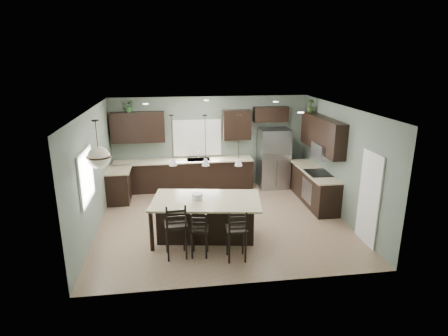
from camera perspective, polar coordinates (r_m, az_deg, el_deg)
The scene contains 32 objects.
ground at distance 9.47m, azimuth -0.26°, elevation -7.98°, with size 6.00×6.00×0.00m, color #9E8466.
pantry_door at distance 8.63m, azimuth 21.26°, elevation -4.38°, with size 0.04×0.82×2.04m, color white.
window_back at distance 11.55m, azimuth -4.09°, elevation 4.62°, with size 1.35×0.02×1.00m, color white.
window_left at distance 8.30m, azimuth -20.36°, elevation -1.22°, with size 0.02×1.10×1.00m, color white.
left_return_cabs at distance 10.93m, azimuth -15.70°, elevation -2.67°, with size 0.60×0.90×0.90m, color black.
left_return_countertop at distance 10.78m, azimuth -15.79°, elevation -0.31°, with size 0.66×0.96×0.04m, color beige.
back_lower_cabs at distance 11.53m, azimuth -6.10°, elevation -1.10°, with size 4.20×0.60×0.90m, color black.
back_countertop at distance 11.38m, azimuth -6.17°, elevation 1.12°, with size 4.20×0.66×0.04m, color beige.
sink_inset at distance 11.40m, azimuth -3.91°, elevation 1.28°, with size 0.70×0.45×0.01m, color gray.
faucet at distance 11.33m, azimuth -3.92°, elevation 1.95°, with size 0.02×0.02×0.28m, color silver.
back_upper_left at distance 11.34m, azimuth -12.98°, elevation 6.07°, with size 1.55×0.34×0.90m, color black.
back_upper_right at distance 11.46m, azimuth 1.96°, elevation 6.60°, with size 0.85×0.34×0.90m, color black.
fridge_header at distance 11.64m, azimuth 7.13°, elevation 8.13°, with size 1.05×0.34×0.45m, color black.
right_lower_cabs at distance 10.75m, azimuth 13.51°, elevation -2.81°, with size 0.60×2.35×0.90m, color black.
right_countertop at distance 10.60m, azimuth 13.58°, elevation -0.42°, with size 0.66×2.35×0.04m, color beige.
cooktop at distance 10.35m, azimuth 14.13°, elevation -0.73°, with size 0.58×0.75×0.02m, color black.
wall_oven_front at distance 10.41m, azimuth 12.48°, elevation -3.41°, with size 0.01×0.72×0.60m, color gray.
right_upper_cabs at distance 10.41m, azimuth 14.73°, elevation 5.04°, with size 0.34×2.35×0.90m, color black.
microwave at distance 10.23m, azimuth 14.89°, elevation 2.53°, with size 0.40×0.75×0.40m, color gray.
refrigerator at distance 11.65m, azimuth 7.59°, elevation 1.46°, with size 0.90×0.74×1.85m, color #9899A0.
kitchen_island at distance 8.45m, azimuth -2.68°, elevation -7.74°, with size 2.37×1.35×0.92m, color black.
serving_dish at distance 8.26m, azimuth -4.12°, elevation -4.35°, with size 0.24×0.24×0.14m, color silver.
bar_stool_left at distance 7.70m, azimuth -7.36°, elevation -9.31°, with size 0.44×0.44×1.19m, color black.
bar_stool_center at distance 7.73m, azimuth -3.74°, elevation -9.92°, with size 0.37×0.37×0.99m, color black.
bar_stool_right at distance 7.57m, azimuth 1.89°, elevation -10.08°, with size 0.40×0.40×1.09m, color black.
pendant_left at distance 7.96m, azimuth -7.90°, elevation 4.17°, with size 0.17×0.17×1.10m, color silver, non-canonical shape.
pendant_center at distance 7.88m, azimuth -2.85°, elevation 4.18°, with size 0.17×0.17×1.10m, color white, non-canonical shape.
pendant_right at distance 7.87m, azimuth 2.25°, elevation 4.17°, with size 0.17×0.17×1.10m, color silver, non-canonical shape.
chandelier at distance 7.65m, azimuth -18.72°, elevation 3.43°, with size 0.48×0.48×0.97m, color #EFE2C3, non-canonical shape.
plant_back_left at distance 11.23m, azimuth -14.28°, elevation 9.18°, with size 0.33×0.29×0.37m, color #2A5625.
plant_right_wall at distance 11.14m, azimuth 13.04°, elevation 9.19°, with size 0.21×0.21×0.37m, color #324F22.
room_shell at distance 8.90m, azimuth -0.28°, elevation 2.01°, with size 6.00×6.00×6.00m.
Camera 1 is at (-1.16, -8.53, 3.95)m, focal length 30.00 mm.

